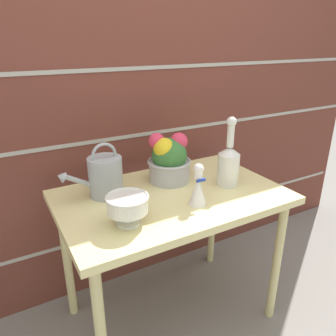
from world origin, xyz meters
TOP-DOWN VIEW (x-y plane):
  - ground_plane at (0.00, 0.00)m, footprint 12.00×12.00m
  - brick_wall at (0.00, 0.46)m, footprint 3.60×0.08m
  - patio_table at (0.00, 0.00)m, footprint 1.06×0.67m
  - watering_can at (-0.28, 0.14)m, footprint 0.30×0.16m
  - crystal_pedestal_bowl at (-0.28, -0.15)m, footprint 0.17×0.17m
  - flower_planter at (0.06, 0.14)m, footprint 0.22×0.22m
  - glass_decanter at (0.30, -0.05)m, footprint 0.11×0.11m
  - figurine_vase at (0.05, -0.14)m, footprint 0.08×0.08m

SIDE VIEW (x-z plane):
  - ground_plane at x=0.00m, z-range 0.00..0.00m
  - patio_table at x=0.00m, z-range 0.29..1.03m
  - figurine_vase at x=0.05m, z-range 0.72..0.91m
  - crystal_pedestal_bowl at x=-0.28m, z-range 0.76..0.89m
  - watering_can at x=-0.28m, z-range 0.71..0.97m
  - flower_planter at x=0.06m, z-range 0.73..0.98m
  - glass_decanter at x=0.30m, z-range 0.68..1.03m
  - brick_wall at x=0.00m, z-range 0.00..2.20m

